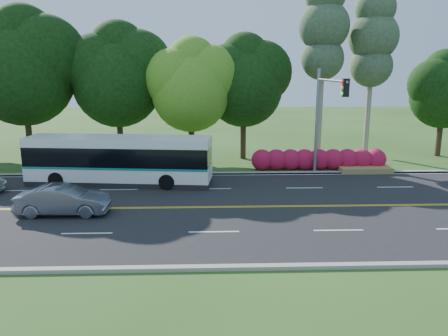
{
  "coord_description": "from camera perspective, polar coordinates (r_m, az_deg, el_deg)",
  "views": [
    {
      "loc": [
        -0.66,
        -21.46,
        6.98
      ],
      "look_at": [
        0.13,
        2.0,
        1.62
      ],
      "focal_mm": 35.0,
      "sensor_mm": 36.0,
      "label": 1
    }
  ],
  "objects": [
    {
      "name": "curb_north",
      "position": [
        29.44,
        -0.6,
        -0.7
      ],
      "size": [
        60.0,
        0.3,
        0.15
      ],
      "primitive_type": "cube",
      "color": "#9D988E",
      "rests_on": "ground"
    },
    {
      "name": "curb_south",
      "position": [
        15.9,
        0.65,
        -12.88
      ],
      "size": [
        60.0,
        0.3,
        0.15
      ],
      "primitive_type": "cube",
      "color": "#9D988E",
      "rests_on": "ground"
    },
    {
      "name": "lane_markings",
      "position": [
        22.56,
        -0.41,
        -5.1
      ],
      "size": [
        57.6,
        13.82,
        0.0
      ],
      "color": "gold",
      "rests_on": "road"
    },
    {
      "name": "tree_row",
      "position": [
        33.89,
        -9.79,
        12.26
      ],
      "size": [
        44.7,
        9.1,
        13.84
      ],
      "color": "black",
      "rests_on": "ground"
    },
    {
      "name": "traffic_signal",
      "position": [
        27.89,
        13.05,
        7.79
      ],
      "size": [
        0.42,
        6.1,
        7.0
      ],
      "color": "gray",
      "rests_on": "ground"
    },
    {
      "name": "road",
      "position": [
        22.57,
        -0.17,
        -5.12
      ],
      "size": [
        60.0,
        14.0,
        0.02
      ],
      "primitive_type": "cube",
      "color": "black",
      "rests_on": "ground"
    },
    {
      "name": "ground",
      "position": [
        22.57,
        -0.17,
        -5.15
      ],
      "size": [
        120.0,
        120.0,
        0.0
      ],
      "primitive_type": "plane",
      "color": "#284717",
      "rests_on": "ground"
    },
    {
      "name": "transit_bus",
      "position": [
        27.45,
        -13.52,
        0.92
      ],
      "size": [
        11.38,
        3.66,
        2.93
      ],
      "rotation": [
        0.0,
        0.0,
        -0.11
      ],
      "color": "white",
      "rests_on": "road"
    },
    {
      "name": "sedan",
      "position": [
        22.63,
        -20.26,
        -3.95
      ],
      "size": [
        4.41,
        1.58,
        1.45
      ],
      "primitive_type": "imported",
      "rotation": [
        0.0,
        0.0,
        1.56
      ],
      "color": "slate",
      "rests_on": "road"
    },
    {
      "name": "bougainvillea_hedge",
      "position": [
        31.26,
        12.63,
        0.99
      ],
      "size": [
        9.5,
        2.25,
        1.5
      ],
      "color": "#A80E4C",
      "rests_on": "ground"
    },
    {
      "name": "grass_verge",
      "position": [
        31.24,
        -0.68,
        0.05
      ],
      "size": [
        60.0,
        4.0,
        0.1
      ],
      "primitive_type": "cube",
      "color": "#284717",
      "rests_on": "ground"
    }
  ]
}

